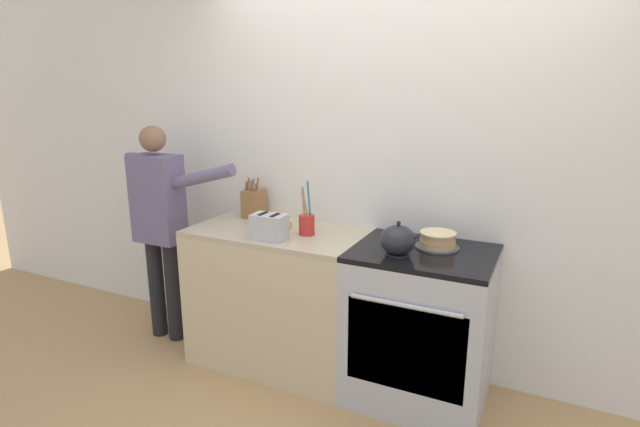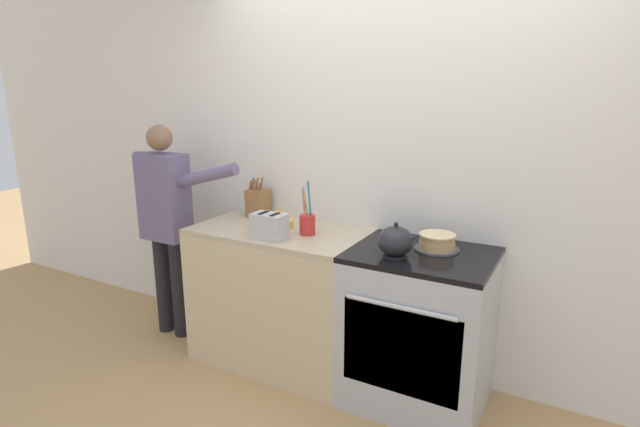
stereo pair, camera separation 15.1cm
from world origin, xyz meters
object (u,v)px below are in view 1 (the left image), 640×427
at_px(stove_range, 419,326).
at_px(person_baker, 160,217).
at_px(layer_cake, 438,240).
at_px(knife_block, 254,203).
at_px(toaster, 269,227).
at_px(fruit_bowl, 276,222).
at_px(utensil_crock, 307,223).
at_px(tea_kettle, 398,240).

height_order(stove_range, person_baker, person_baker).
distance_m(layer_cake, person_baker, 1.90).
bearing_deg(knife_block, person_baker, -154.25).
bearing_deg(person_baker, toaster, 2.95).
relative_size(knife_block, fruit_bowl, 1.37).
distance_m(layer_cake, utensil_crock, 0.79).
height_order(layer_cake, toaster, toaster).
xyz_separation_m(tea_kettle, fruit_bowl, (-0.86, 0.16, -0.04)).
distance_m(stove_range, fruit_bowl, 1.09).
distance_m(layer_cake, toaster, 0.98).
bearing_deg(person_baker, utensil_crock, 13.04).
xyz_separation_m(stove_range, layer_cake, (0.06, 0.09, 0.50)).
bearing_deg(utensil_crock, fruit_bowl, 168.52).
bearing_deg(stove_range, utensil_crock, -179.55).
xyz_separation_m(toaster, person_baker, (-0.96, 0.11, -0.07)).
bearing_deg(utensil_crock, knife_block, 157.54).
relative_size(layer_cake, fruit_bowl, 1.21).
bearing_deg(toaster, fruit_bowl, 111.99).
height_order(utensil_crock, toaster, utensil_crock).
xyz_separation_m(knife_block, fruit_bowl, (0.27, -0.17, -0.06)).
relative_size(stove_range, utensil_crock, 2.70).
relative_size(utensil_crock, fruit_bowl, 1.66).
relative_size(stove_range, toaster, 4.11).
height_order(layer_cake, utensil_crock, utensil_crock).
relative_size(layer_cake, toaster, 1.11).
xyz_separation_m(stove_range, toaster, (-0.88, -0.18, 0.53)).
xyz_separation_m(tea_kettle, person_baker, (-1.73, 0.04, -0.08)).
bearing_deg(person_baker, tea_kettle, 8.00).
height_order(tea_kettle, utensil_crock, utensil_crock).
bearing_deg(stove_range, person_baker, -177.65).
relative_size(stove_range, fruit_bowl, 4.49).
height_order(tea_kettle, fruit_bowl, tea_kettle).
relative_size(tea_kettle, knife_block, 0.84).
height_order(tea_kettle, toaster, tea_kettle).
bearing_deg(fruit_bowl, layer_cake, 2.28).
relative_size(layer_cake, person_baker, 0.16).
bearing_deg(knife_block, tea_kettle, -16.18).
relative_size(layer_cake, utensil_crock, 0.73).
xyz_separation_m(layer_cake, fruit_bowl, (-1.03, -0.04, -0.00)).
distance_m(tea_kettle, knife_block, 1.18).
height_order(stove_range, toaster, toaster).
relative_size(toaster, person_baker, 0.14).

